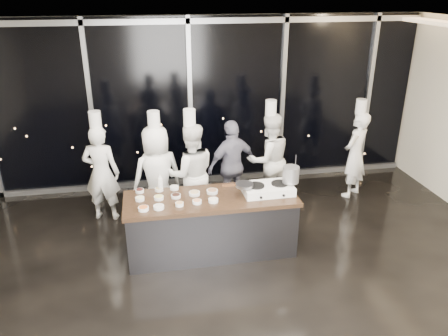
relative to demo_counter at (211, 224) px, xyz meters
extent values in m
plane|color=black|center=(0.00, -0.90, -0.45)|extent=(9.00, 9.00, 0.00)
cube|color=beige|center=(0.00, 2.60, 1.15)|extent=(9.00, 0.02, 3.20)
cube|color=beige|center=(0.00, -0.90, 2.75)|extent=(9.00, 7.00, 0.02)
cube|color=black|center=(0.00, 2.54, 1.15)|extent=(8.90, 0.04, 3.18)
cube|color=gray|center=(0.00, 2.49, 2.65)|extent=(8.90, 0.08, 0.10)
cube|color=gray|center=(0.00, 2.49, -0.40)|extent=(8.90, 0.08, 0.10)
cube|color=gray|center=(-1.80, 2.49, 1.15)|extent=(0.08, 0.08, 3.20)
cube|color=gray|center=(0.00, 2.49, 1.15)|extent=(0.08, 0.08, 3.20)
cube|color=gray|center=(1.80, 2.49, 1.15)|extent=(0.08, 0.08, 3.20)
cube|color=gray|center=(3.60, 2.49, 1.15)|extent=(0.08, 0.08, 3.20)
cube|color=#353539|center=(0.00, 0.00, -0.03)|extent=(2.40, 0.80, 0.84)
cube|color=#3B2419|center=(0.00, 0.00, 0.42)|extent=(2.46, 0.86, 0.06)
cube|color=white|center=(0.83, -0.01, 0.51)|extent=(0.73, 0.46, 0.12)
cylinder|color=black|center=(0.66, -0.01, 0.58)|extent=(0.25, 0.25, 0.02)
cylinder|color=black|center=(1.01, 0.00, 0.58)|extent=(0.25, 0.25, 0.02)
cylinder|color=black|center=(0.67, -0.24, 0.50)|extent=(0.04, 0.02, 0.04)
cylinder|color=black|center=(1.01, -0.24, 0.50)|extent=(0.04, 0.02, 0.04)
cylinder|color=slate|center=(0.48, -0.03, 0.61)|extent=(0.27, 0.27, 0.04)
cube|color=#4C2B14|center=(0.26, -0.03, 0.62)|extent=(0.19, 0.03, 0.02)
cylinder|color=#A7A7A9|center=(1.17, 0.00, 0.71)|extent=(0.24, 0.24, 0.24)
cylinder|color=white|center=(-0.95, -0.22, 0.47)|extent=(0.14, 0.14, 0.04)
cylinder|color=#C95D21|center=(-0.95, -0.22, 0.49)|extent=(0.12, 0.12, 0.01)
cylinder|color=white|center=(-0.99, 0.08, 0.47)|extent=(0.13, 0.13, 0.04)
cylinder|color=beige|center=(-0.99, 0.08, 0.49)|extent=(0.10, 0.10, 0.01)
cylinder|color=white|center=(-0.99, 0.34, 0.47)|extent=(0.12, 0.12, 0.04)
cylinder|color=#34110F|center=(-0.99, 0.34, 0.49)|extent=(0.10, 0.10, 0.01)
cylinder|color=white|center=(-0.74, -0.22, 0.47)|extent=(0.14, 0.14, 0.04)
cylinder|color=beige|center=(-0.74, -0.22, 0.49)|extent=(0.12, 0.12, 0.01)
cylinder|color=white|center=(-0.73, 0.06, 0.47)|extent=(0.14, 0.14, 0.04)
cylinder|color=#D2CE69|center=(-0.73, 0.06, 0.49)|extent=(0.11, 0.11, 0.01)
cylinder|color=white|center=(-0.71, 0.33, 0.47)|extent=(0.12, 0.12, 0.04)
cylinder|color=tan|center=(-0.71, 0.33, 0.49)|extent=(0.10, 0.10, 0.01)
cylinder|color=white|center=(-0.46, -0.18, 0.47)|extent=(0.11, 0.11, 0.04)
cylinder|color=tan|center=(-0.46, -0.18, 0.49)|extent=(0.09, 0.09, 0.01)
cylinder|color=white|center=(-0.49, 0.07, 0.47)|extent=(0.14, 0.14, 0.04)
cylinder|color=black|center=(-0.49, 0.07, 0.49)|extent=(0.11, 0.11, 0.01)
cylinder|color=white|center=(-0.49, 0.35, 0.47)|extent=(0.13, 0.13, 0.04)
cylinder|color=beige|center=(-0.49, 0.35, 0.49)|extent=(0.11, 0.11, 0.01)
cylinder|color=white|center=(-0.22, -0.15, 0.47)|extent=(0.13, 0.13, 0.04)
cylinder|color=tan|center=(-0.22, -0.15, 0.49)|extent=(0.10, 0.10, 0.01)
cylinder|color=white|center=(-0.22, 0.11, 0.47)|extent=(0.16, 0.16, 0.04)
cylinder|color=tan|center=(-0.22, 0.11, 0.49)|extent=(0.13, 0.13, 0.01)
cylinder|color=white|center=(0.01, -0.15, 0.47)|extent=(0.14, 0.14, 0.04)
cylinder|color=beige|center=(0.01, -0.15, 0.49)|extent=(0.11, 0.11, 0.01)
cylinder|color=white|center=(0.04, 0.13, 0.47)|extent=(0.16, 0.16, 0.04)
cylinder|color=#906141|center=(0.04, 0.13, 0.49)|extent=(0.13, 0.13, 0.01)
cylinder|color=white|center=(-0.69, 0.34, 0.55)|extent=(0.07, 0.07, 0.20)
cone|color=white|center=(-0.69, 0.34, 0.68)|extent=(0.06, 0.06, 0.07)
imported|color=white|center=(-1.62, 1.33, 0.37)|extent=(0.68, 0.52, 1.64)
cylinder|color=white|center=(-1.62, 1.33, 1.29)|extent=(0.23, 0.23, 0.26)
imported|color=white|center=(-0.72, 1.01, 0.39)|extent=(0.95, 0.77, 1.69)
cylinder|color=white|center=(-0.72, 1.01, 1.33)|extent=(0.24, 0.24, 0.26)
imported|color=white|center=(-0.17, 0.98, 0.40)|extent=(0.86, 0.69, 1.70)
cylinder|color=white|center=(-0.17, 0.98, 1.35)|extent=(0.20, 0.20, 0.26)
imported|color=#141335|center=(0.58, 1.32, 0.35)|extent=(1.02, 0.70, 1.61)
imported|color=white|center=(1.24, 1.38, 0.39)|extent=(0.93, 0.79, 1.68)
cylinder|color=white|center=(1.24, 1.38, 1.33)|extent=(0.23, 0.23, 0.26)
imported|color=white|center=(2.89, 1.39, 0.36)|extent=(0.70, 0.66, 1.62)
cylinder|color=white|center=(2.89, 1.39, 1.27)|extent=(0.27, 0.27, 0.26)
camera|label=1|loc=(-0.81, -5.50, 3.25)|focal=35.00mm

